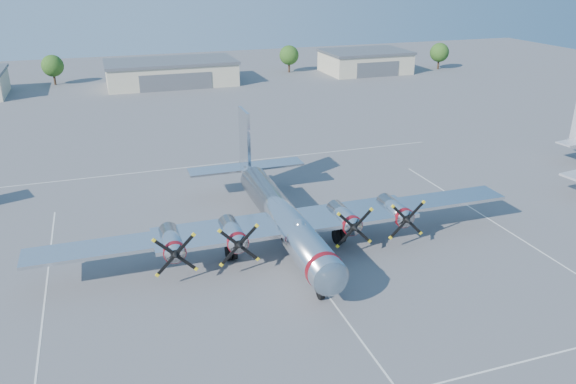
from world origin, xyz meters
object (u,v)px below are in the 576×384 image
object	(u,v)px
hangar_center	(171,72)
tree_far_east	(439,53)
main_bomber_b29	(280,241)
tree_west	(53,66)
tree_east	(289,55)
hangar_east	(365,61)

from	to	relation	value
hangar_center	tree_far_east	distance (m)	68.05
tree_far_east	main_bomber_b29	world-z (taller)	tree_far_east
tree_west	tree_east	distance (m)	55.04
tree_west	tree_far_east	world-z (taller)	same
tree_east	main_bomber_b29	bearing A→B (deg)	-109.33
hangar_center	tree_far_east	world-z (taller)	tree_far_east
hangar_east	tree_east	bearing A→B (deg)	161.46
hangar_east	main_bomber_b29	xyz separation A→B (m)	(-48.72, -81.55, -2.71)
hangar_center	main_bomber_b29	bearing A→B (deg)	-90.51
tree_west	hangar_east	bearing A→B (deg)	-6.28
main_bomber_b29	hangar_east	bearing A→B (deg)	59.40
tree_west	main_bomber_b29	xyz separation A→B (m)	(24.28, -89.58, -4.22)
tree_far_east	main_bomber_b29	distance (m)	105.23
tree_east	main_bomber_b29	world-z (taller)	tree_east
tree_far_east	tree_east	bearing A→B (deg)	168.11
tree_west	hangar_center	bearing A→B (deg)	-17.82
tree_west	main_bomber_b29	size ratio (longest dim) A/B	0.15
hangar_center	main_bomber_b29	xyz separation A→B (m)	(-0.72, -81.55, -2.71)
hangar_center	main_bomber_b29	distance (m)	81.59
tree_far_east	main_bomber_b29	size ratio (longest dim) A/B	0.15
hangar_east	tree_west	distance (m)	73.46
main_bomber_b29	hangar_center	bearing A→B (deg)	89.75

